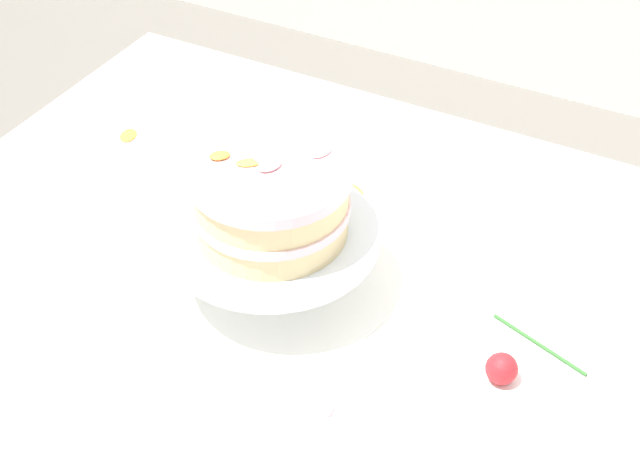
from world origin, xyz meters
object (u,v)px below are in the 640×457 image
(cake_stand, at_px, (273,240))
(layer_cake, at_px, (271,199))
(dining_table, at_px, (341,359))
(fallen_rose, at_px, (504,367))

(cake_stand, xyz_separation_m, layer_cake, (-0.00, 0.00, 0.07))
(dining_table, height_order, layer_cake, layer_cake)
(dining_table, bearing_deg, layer_cake, 176.62)
(dining_table, xyz_separation_m, fallen_rose, (0.23, -0.01, 0.11))
(layer_cake, bearing_deg, cake_stand, -24.07)
(cake_stand, distance_m, fallen_rose, 0.34)
(dining_table, distance_m, cake_stand, 0.20)
(dining_table, height_order, fallen_rose, fallen_rose)
(layer_cake, relative_size, fallen_rose, 1.51)
(layer_cake, bearing_deg, fallen_rose, -2.20)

